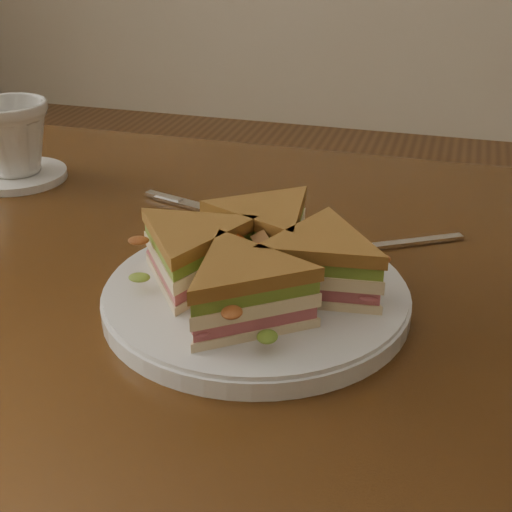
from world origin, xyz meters
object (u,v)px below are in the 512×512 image
Objects in this scene: table at (262,367)px; knife at (215,212)px; saucer at (18,176)px; plate at (256,298)px; sandwich_wedges at (256,261)px; spoon at (341,249)px; coffee_cup at (12,138)px.

knife reaches higher than table.
table is 0.43m from saucer.
sandwich_wedges is at bearing 180.00° from plate.
spoon is 0.45m from saucer.
knife is at bearing 119.27° from plate.
knife is at bearing 128.30° from spoon.
saucer reaches higher than table.
sandwich_wedges is 0.44m from coffee_cup.
spoon is at bearing -19.17° from coffee_cup.
coffee_cup is (-0.28, 0.03, 0.05)m from knife.
table is 0.12m from plate.
plate is (0.01, -0.04, 0.11)m from table.
saucer is (-0.44, 0.09, 0.00)m from spoon.
sandwich_wedges is 1.53× the size of spoon.
table is at bearing -31.87° from coffee_cup.
coffee_cup reaches higher than sandwich_wedges.
plate is at bearing -44.64° from knife.
sandwich_wedges is at bearing -81.85° from table.
table is at bearing -24.63° from saucer.
table is 0.44m from coffee_cup.
spoon is at bearing -11.93° from saucer.
coffee_cup is at bearing 0.00° from saucer.
table is 0.20m from knife.
sandwich_wedges is 0.44m from saucer.
knife is 2.13× the size of coffee_cup.
table is 0.14m from spoon.
table is 9.67× the size of saucer.
coffee_cup reaches higher than saucer.
plate reaches higher than spoon.
sandwich_wedges reaches higher than plate.
sandwich_wedges is (0.01, -0.04, 0.14)m from table.
plate is at bearing 0.00° from sandwich_wedges.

